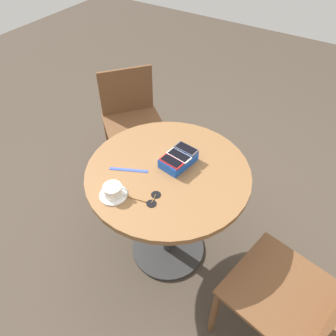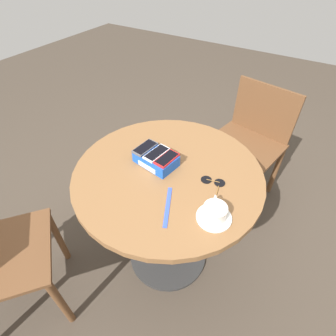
% 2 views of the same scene
% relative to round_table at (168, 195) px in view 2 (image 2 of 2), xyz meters
% --- Properties ---
extents(ground_plane, '(8.00, 8.00, 0.00)m').
position_rel_round_table_xyz_m(ground_plane, '(0.00, 0.00, -0.57)').
color(ground_plane, '#42382D').
extents(round_table, '(0.86, 0.86, 0.73)m').
position_rel_round_table_xyz_m(round_table, '(0.00, 0.00, 0.00)').
color(round_table, '#2D2D2D').
rests_on(round_table, ground_plane).
extents(phone_box, '(0.21, 0.15, 0.06)m').
position_rel_round_table_xyz_m(phone_box, '(-0.08, 0.02, 0.19)').
color(phone_box, blue).
rests_on(phone_box, round_table).
extents(phone_gray, '(0.07, 0.13, 0.01)m').
position_rel_round_table_xyz_m(phone_gray, '(-0.14, 0.03, 0.22)').
color(phone_gray, '#515156').
rests_on(phone_gray, phone_box).
extents(phone_white, '(0.08, 0.13, 0.01)m').
position_rel_round_table_xyz_m(phone_white, '(-0.07, 0.02, 0.22)').
color(phone_white, silver).
rests_on(phone_white, phone_box).
extents(phone_red, '(0.07, 0.13, 0.01)m').
position_rel_round_table_xyz_m(phone_red, '(-0.01, 0.01, 0.22)').
color(phone_red, red).
rests_on(phone_red, phone_box).
extents(saucer, '(0.14, 0.14, 0.01)m').
position_rel_round_table_xyz_m(saucer, '(0.28, -0.13, 0.16)').
color(saucer, silver).
rests_on(saucer, round_table).
extents(coffee_cup, '(0.09, 0.12, 0.06)m').
position_rel_round_table_xyz_m(coffee_cup, '(0.28, -0.13, 0.20)').
color(coffee_cup, silver).
rests_on(coffee_cup, saucer).
extents(lanyard_strap, '(0.10, 0.19, 0.00)m').
position_rel_round_table_xyz_m(lanyard_strap, '(0.11, -0.17, 0.16)').
color(lanyard_strap, blue).
rests_on(lanyard_strap, round_table).
extents(sunglasses, '(0.11, 0.15, 0.01)m').
position_rel_round_table_xyz_m(sunglasses, '(0.20, 0.04, 0.16)').
color(sunglasses, black).
rests_on(sunglasses, round_table).
extents(chair_far_side, '(0.54, 0.54, 0.81)m').
position_rel_round_table_xyz_m(chair_far_side, '(0.16, 0.79, -0.12)').
color(chair_far_side, brown).
rests_on(chair_far_side, ground_plane).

